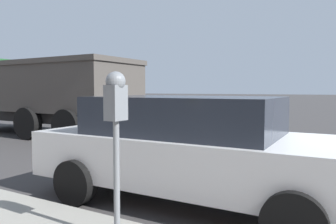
{
  "coord_description": "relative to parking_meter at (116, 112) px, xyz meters",
  "views": [
    {
      "loc": [
        -5.1,
        -1.09,
        1.61
      ],
      "look_at": [
        -2.05,
        0.65,
        1.37
      ],
      "focal_mm": 35.0,
      "sensor_mm": 36.0,
      "label": 1
    }
  ],
  "objects": [
    {
      "name": "dump_truck",
      "position": [
        5.68,
        7.82,
        0.14
      ],
      "size": [
        2.87,
        7.26,
        2.74
      ],
      "rotation": [
        0.0,
        0.0,
        -0.01
      ],
      "color": "black",
      "rests_on": "ground_plane"
    },
    {
      "name": "car_white",
      "position": [
        1.72,
        -0.01,
        -0.6
      ],
      "size": [
        2.08,
        4.67,
        1.51
      ],
      "rotation": [
        0.0,
        0.0,
        3.15
      ],
      "color": "silver",
      "rests_on": "ground_plane"
    },
    {
      "name": "parking_meter",
      "position": [
        0.0,
        0.0,
        0.0
      ],
      "size": [
        0.21,
        0.19,
        1.64
      ],
      "color": "gray",
      "rests_on": "sidewalk"
    },
    {
      "name": "ground_plane",
      "position": [
        2.63,
        -0.89,
        -1.4
      ],
      "size": [
        220.0,
        220.0,
        0.0
      ],
      "primitive_type": "plane",
      "color": "#3D3A3A"
    }
  ]
}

